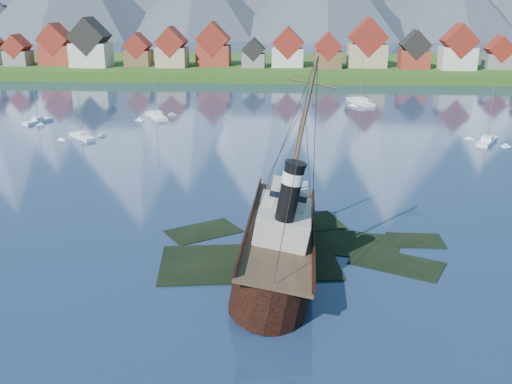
# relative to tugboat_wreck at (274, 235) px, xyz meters

# --- Properties ---
(ground) EXTENTS (1400.00, 1400.00, 0.00)m
(ground) POSITION_rel_tugboat_wreck_xyz_m (0.55, 1.19, -2.84)
(ground) COLOR #192A46
(ground) RESTS_ON ground
(shoal) EXTENTS (31.71, 21.24, 1.14)m
(shoal) POSITION_rel_tugboat_wreck_xyz_m (2.32, 3.34, -3.18)
(shoal) COLOR black
(shoal) RESTS_ON ground
(shore_bank) EXTENTS (600.00, 80.00, 3.20)m
(shore_bank) POSITION_rel_tugboat_wreck_xyz_m (0.55, 171.19, -2.84)
(shore_bank) COLOR #294B15
(shore_bank) RESTS_ON ground
(seawall) EXTENTS (600.00, 2.50, 2.00)m
(seawall) POSITION_rel_tugboat_wreck_xyz_m (0.55, 133.19, -2.84)
(seawall) COLOR #3F3D38
(seawall) RESTS_ON ground
(town) EXTENTS (250.96, 16.69, 17.30)m
(town) POSITION_rel_tugboat_wreck_xyz_m (-32.57, 153.37, 6.15)
(town) COLOR maroon
(town) RESTS_ON ground
(tugboat_wreck) EXTENTS (6.59, 28.39, 22.50)m
(tugboat_wreck) POSITION_rel_tugboat_wreck_xyz_m (0.00, 0.00, 0.00)
(tugboat_wreck) COLOR black
(tugboat_wreck) RESTS_ON ground
(sailboat_b) EXTENTS (4.46, 7.20, 10.27)m
(sailboat_b) POSITION_rel_tugboat_wreck_xyz_m (-54.57, 66.38, -2.59)
(sailboat_b) COLOR white
(sailboat_b) RESTS_ON ground
(sailboat_c) EXTENTS (6.91, 9.55, 12.42)m
(sailboat_c) POSITION_rel_tugboat_wreck_xyz_m (-29.87, 73.45, -2.56)
(sailboat_c) COLOR white
(sailboat_c) RESTS_ON ground
(sailboat_d) EXTENTS (5.89, 8.14, 11.21)m
(sailboat_d) POSITION_rel_tugboat_wreck_xyz_m (37.87, 53.78, -2.58)
(sailboat_d) COLOR white
(sailboat_d) RESTS_ON ground
(sailboat_e) EXTENTS (6.50, 11.62, 13.14)m
(sailboat_e) POSITION_rel_tugboat_wreck_xyz_m (18.61, 96.08, -2.55)
(sailboat_e) COLOR white
(sailboat_e) RESTS_ON ground
(sailboat_f) EXTENTS (6.79, 6.61, 10.59)m
(sailboat_f) POSITION_rel_tugboat_wreck_xyz_m (-39.43, 52.29, -2.59)
(sailboat_f) COLOR white
(sailboat_f) RESTS_ON ground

